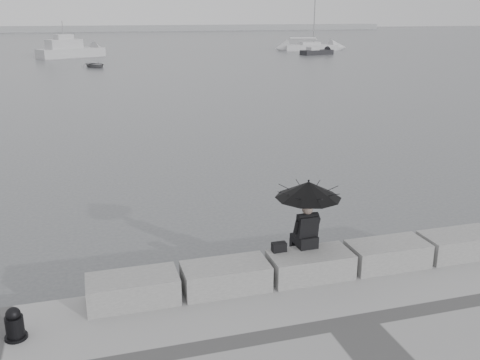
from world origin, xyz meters
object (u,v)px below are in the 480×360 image
object	(u,v)px
mooring_bollard	(15,326)
dinghy	(96,65)
sailboat_right	(310,47)
seated_person	(308,198)
small_motorboat	(317,52)
motor_cruiser	(71,50)

from	to	relation	value
mooring_bollard	dinghy	xyz separation A→B (m)	(2.83, 49.47, -0.48)
sailboat_right	dinghy	distance (m)	35.86
seated_person	small_motorboat	xyz separation A→B (m)	(26.29, 57.96, -1.71)
mooring_bollard	sailboat_right	distance (m)	75.13
mooring_bollard	small_motorboat	world-z (taller)	mooring_bollard
small_motorboat	dinghy	size ratio (longest dim) A/B	1.57
seated_person	dinghy	distance (m)	48.65
mooring_bollard	dinghy	size ratio (longest dim) A/B	0.19
small_motorboat	dinghy	distance (m)	30.29
sailboat_right	dinghy	bearing A→B (deg)	-147.67
motor_cruiser	mooring_bollard	bearing A→B (deg)	-116.99
sailboat_right	small_motorboat	xyz separation A→B (m)	(-2.54, -8.03, -0.20)
mooring_bollard	motor_cruiser	bearing A→B (deg)	89.69
mooring_bollard	dinghy	distance (m)	49.55
motor_cruiser	small_motorboat	bearing A→B (deg)	-35.01
mooring_bollard	dinghy	world-z (taller)	mooring_bollard
seated_person	motor_cruiser	bearing A→B (deg)	92.50
dinghy	sailboat_right	bearing A→B (deg)	-0.18
seated_person	sailboat_right	xyz separation A→B (m)	(28.82, 65.99, -1.51)
motor_cruiser	dinghy	world-z (taller)	motor_cruiser
sailboat_right	motor_cruiser	size ratio (longest dim) A/B	1.52
mooring_bollard	dinghy	bearing A→B (deg)	86.72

